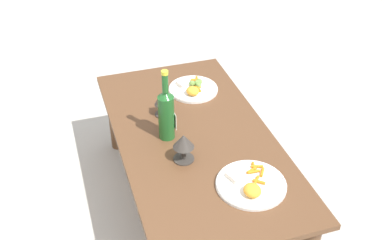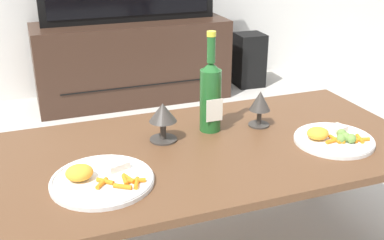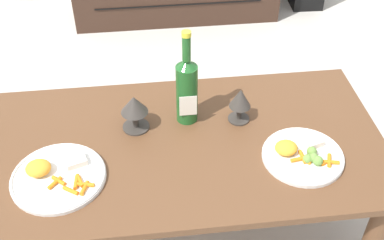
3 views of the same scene
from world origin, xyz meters
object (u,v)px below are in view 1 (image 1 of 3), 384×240
wine_bottle (166,113)px  dinner_plate_right (193,88)px  goblet_right (162,100)px  dinner_plate_left (251,184)px  goblet_left (184,143)px  dining_table (195,149)px

wine_bottle → dinner_plate_right: 0.42m
goblet_right → wine_bottle: bearing=171.8°
wine_bottle → dinner_plate_left: (-0.41, -0.23, -0.12)m
goblet_left → dinner_plate_right: goblet_left is taller
wine_bottle → goblet_left: size_ratio=2.64×
wine_bottle → goblet_left: (-0.17, -0.03, -0.04)m
goblet_right → dinner_plate_right: goblet_right is taller
goblet_left → dinner_plate_left: 0.32m
goblet_right → dining_table: bearing=-156.0°
goblet_left → goblet_right: bearing=0.0°
dinner_plate_left → dinner_plate_right: bearing=-0.1°
wine_bottle → dinner_plate_left: size_ratio=1.20×
goblet_left → goblet_right: goblet_left is taller
dining_table → wine_bottle: wine_bottle is taller
dining_table → goblet_right: bearing=24.0°
dining_table → dinner_plate_left: 0.40m
dining_table → dinner_plate_right: 0.40m
goblet_left → goblet_right: 0.35m
wine_bottle → goblet_left: bearing=-171.8°
dinner_plate_left → goblet_left: bearing=40.3°
goblet_left → goblet_right: size_ratio=1.02×
dining_table → wine_bottle: size_ratio=3.91×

